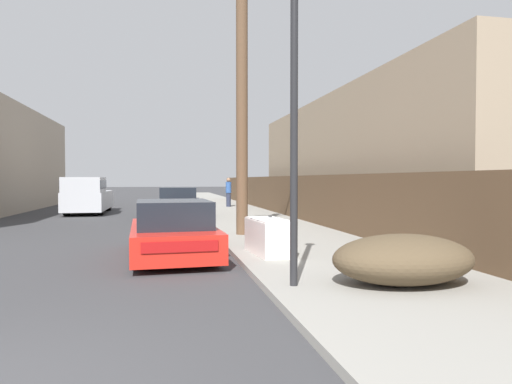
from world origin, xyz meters
name	(u,v)px	position (x,y,z in m)	size (l,w,h in m)	color
sidewalk_curb	(225,208)	(5.30, 23.50, 0.06)	(4.20, 63.00, 0.12)	gray
discarded_fridge	(269,236)	(3.95, 6.21, 0.51)	(0.83, 1.67, 0.81)	white
parked_sports_car_red	(173,232)	(1.86, 6.86, 0.59)	(2.02, 4.28, 1.31)	red
car_parked_mid	(179,204)	(2.35, 17.08, 0.67)	(2.11, 4.80, 1.44)	black
pickup_truck	(88,196)	(-2.22, 21.31, 0.94)	(1.97, 5.69, 1.89)	silver
utility_pole	(242,94)	(3.98, 9.92, 4.34)	(1.80, 0.35, 8.27)	brown
street_lamp	(294,110)	(3.64, 3.18, 2.85)	(0.26, 0.26, 4.70)	#232326
brush_pile	(403,259)	(5.37, 2.93, 0.52)	(2.30, 1.59, 0.79)	brown
wooden_fence	(278,194)	(7.25, 18.43, 1.03)	(0.08, 36.70, 1.82)	brown
building_right_house	(389,161)	(10.98, 14.11, 2.57)	(6.00, 18.81, 5.14)	gray
pedestrian	(229,192)	(5.55, 23.95, 1.03)	(0.34, 0.34, 1.77)	#282D42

